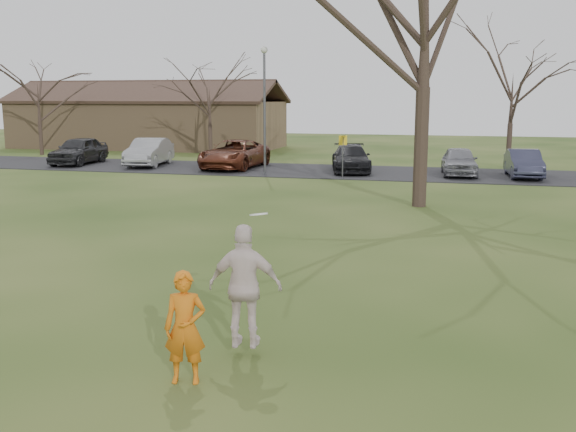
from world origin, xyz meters
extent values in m
plane|color=#1E380F|center=(0.00, 0.00, 0.00)|extent=(120.00, 120.00, 0.00)
cube|color=black|center=(0.00, 25.00, 0.02)|extent=(62.00, 6.50, 0.04)
imported|color=#CB6410|center=(-0.22, -0.70, 0.78)|extent=(0.64, 0.50, 1.57)
imported|color=#242427|center=(-17.91, 24.85, 0.83)|extent=(2.19, 4.74, 1.57)
imported|color=gray|center=(-13.57, 25.06, 0.81)|extent=(2.31, 4.84, 1.53)
imported|color=#542313|center=(-8.49, 25.03, 0.80)|extent=(2.80, 5.61, 1.53)
imported|color=black|center=(-2.09, 25.00, 0.72)|extent=(2.83, 4.97, 1.36)
imported|color=slate|center=(3.36, 24.78, 0.74)|extent=(1.92, 4.19, 1.39)
imported|color=#2E2F45|center=(6.37, 24.63, 0.71)|extent=(1.65, 4.12, 1.33)
imported|color=silver|center=(0.29, 0.36, 1.10)|extent=(1.15, 0.59, 1.88)
cylinder|color=white|center=(0.45, 0.53, 2.16)|extent=(0.28, 0.27, 0.10)
cube|color=#8C6D4C|center=(-20.00, 38.00, 1.75)|extent=(20.00, 8.00, 3.50)
cube|color=#33231C|center=(-20.00, 35.95, 4.25)|extent=(20.60, 4.40, 1.78)
cube|color=#33231C|center=(-20.00, 40.05, 4.25)|extent=(20.60, 4.40, 1.78)
cube|color=#38281E|center=(-20.00, 38.00, 4.95)|extent=(20.60, 0.45, 0.20)
cylinder|color=#47474C|center=(-6.00, 22.50, 3.00)|extent=(0.12, 0.12, 6.00)
sphere|color=beige|center=(-6.00, 22.50, 6.10)|extent=(0.34, 0.34, 0.34)
cylinder|color=#47474C|center=(-2.00, 22.00, 1.00)|extent=(0.06, 0.06, 2.00)
cube|color=yellow|center=(-2.00, 22.00, 1.85)|extent=(0.35, 0.35, 0.45)
camera|label=1|loc=(3.25, -8.49, 3.87)|focal=40.61mm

